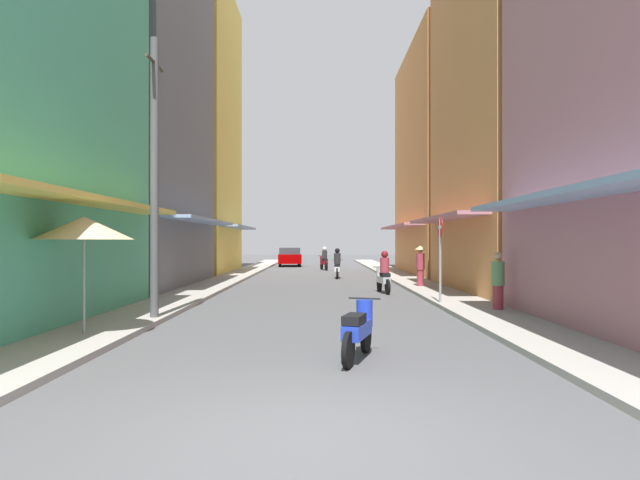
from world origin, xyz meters
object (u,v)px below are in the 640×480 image
(parked_car, at_px, (289,257))
(pedestrian_far, at_px, (419,265))
(pedestrian_crossing, at_px, (497,283))
(motorbike_blue, at_px, (358,329))
(motorbike_white, at_px, (337,265))
(street_sign_no_entry, at_px, (439,248))
(motorbike_silver, at_px, (383,274))
(utility_pole, at_px, (154,177))
(motorbike_maroon, at_px, (323,260))
(vendor_umbrella, at_px, (83,228))

(parked_car, xyz_separation_m, pedestrian_far, (6.45, -20.22, 0.25))
(pedestrian_crossing, bearing_deg, motorbike_blue, -126.50)
(pedestrian_crossing, bearing_deg, motorbike_white, 105.52)
(street_sign_no_entry, bearing_deg, pedestrian_far, 85.07)
(motorbike_silver, xyz_separation_m, street_sign_no_entry, (1.20, -4.08, 1.01))
(motorbike_white, relative_size, pedestrian_crossing, 1.10)
(utility_pole, bearing_deg, motorbike_blue, -41.69)
(motorbike_blue, height_order, pedestrian_crossing, pedestrian_crossing)
(motorbike_maroon, bearing_deg, motorbike_white, -85.57)
(parked_car, distance_m, utility_pole, 29.44)
(pedestrian_crossing, distance_m, vendor_umbrella, 10.18)
(motorbike_silver, distance_m, street_sign_no_entry, 4.37)
(motorbike_blue, xyz_separation_m, parked_car, (-3.00, 33.35, 0.24))
(motorbike_silver, bearing_deg, parked_car, 102.13)
(motorbike_maroon, relative_size, utility_pole, 0.26)
(motorbike_maroon, distance_m, parked_car, 6.37)
(motorbike_silver, xyz_separation_m, pedestrian_far, (1.71, 1.83, 0.28))
(motorbike_silver, bearing_deg, street_sign_no_entry, -73.60)
(motorbike_blue, relative_size, motorbike_white, 0.97)
(motorbike_maroon, height_order, street_sign_no_entry, street_sign_no_entry)
(motorbike_white, distance_m, street_sign_no_entry, 12.44)
(motorbike_white, distance_m, parked_car, 14.41)
(motorbike_silver, bearing_deg, pedestrian_crossing, -67.62)
(motorbike_silver, relative_size, motorbike_white, 1.00)
(motorbike_maroon, height_order, utility_pole, utility_pole)
(motorbike_blue, distance_m, pedestrian_crossing, 6.91)
(motorbike_white, relative_size, vendor_umbrella, 0.75)
(motorbike_blue, distance_m, parked_car, 33.49)
(motorbike_maroon, xyz_separation_m, pedestrian_far, (3.81, -14.43, 0.28))
(motorbike_blue, bearing_deg, utility_pole, 138.31)
(pedestrian_far, bearing_deg, pedestrian_crossing, -85.06)
(pedestrian_crossing, relative_size, utility_pole, 0.24)
(pedestrian_far, distance_m, utility_pole, 12.35)
(pedestrian_crossing, distance_m, street_sign_no_entry, 2.22)
(pedestrian_far, xyz_separation_m, vendor_umbrella, (-8.72, -11.30, 1.19))
(vendor_umbrella, bearing_deg, pedestrian_crossing, 21.68)
(pedestrian_far, relative_size, utility_pole, 0.26)
(motorbike_maroon, bearing_deg, vendor_umbrella, -100.80)
(vendor_umbrella, distance_m, street_sign_no_entry, 9.83)
(motorbike_white, height_order, vendor_umbrella, vendor_umbrella)
(vendor_umbrella, bearing_deg, motorbike_maroon, 79.20)
(motorbike_silver, height_order, street_sign_no_entry, street_sign_no_entry)
(motorbike_silver, distance_m, vendor_umbrella, 11.88)
(vendor_umbrella, height_order, street_sign_no_entry, street_sign_no_entry)
(motorbike_maroon, distance_m, street_sign_no_entry, 20.63)
(motorbike_silver, relative_size, parked_car, 0.43)
(motorbike_white, xyz_separation_m, pedestrian_far, (3.17, -6.20, 0.28))
(vendor_umbrella, xyz_separation_m, street_sign_no_entry, (8.21, 5.39, -0.46))
(pedestrian_far, relative_size, street_sign_no_entry, 0.66)
(motorbike_white, distance_m, pedestrian_crossing, 14.30)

